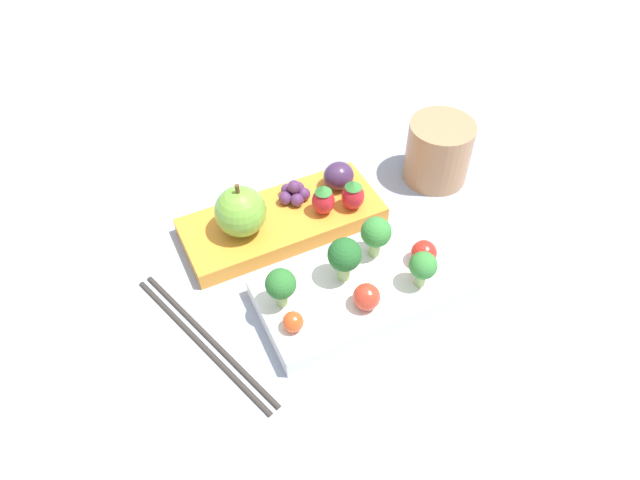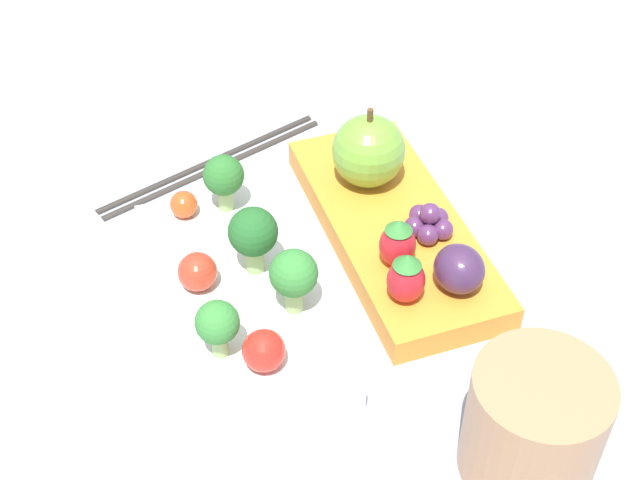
{
  "view_description": "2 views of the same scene",
  "coord_description": "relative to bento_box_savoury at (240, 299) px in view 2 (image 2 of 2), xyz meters",
  "views": [
    {
      "loc": [
        0.24,
        0.34,
        0.48
      ],
      "look_at": [
        0.01,
        0.0,
        0.03
      ],
      "focal_mm": 32.0,
      "sensor_mm": 36.0,
      "label": 1
    },
    {
      "loc": [
        -0.4,
        0.22,
        0.46
      ],
      "look_at": [
        0.01,
        0.0,
        0.03
      ],
      "focal_mm": 50.0,
      "sensor_mm": 36.0,
      "label": 2
    }
  ],
  "objects": [
    {
      "name": "apple",
      "position": [
        0.06,
        -0.14,
        0.04
      ],
      "size": [
        0.06,
        0.06,
        0.07
      ],
      "color": "#70A838",
      "rests_on": "bento_box_fruit"
    },
    {
      "name": "plum",
      "position": [
        -0.07,
        -0.13,
        0.03
      ],
      "size": [
        0.04,
        0.03,
        0.03
      ],
      "color": "#42284C",
      "rests_on": "bento_box_fruit"
    },
    {
      "name": "chopsticks_pair",
      "position": [
        0.16,
        -0.05,
        -0.01
      ],
      "size": [
        0.05,
        0.21,
        0.01
      ],
      "color": "#332D28",
      "rests_on": "ground_plane"
    },
    {
      "name": "broccoli_floret_3",
      "position": [
        0.08,
        -0.03,
        0.04
      ],
      "size": [
        0.03,
        0.03,
        0.05
      ],
      "color": "#93B770",
      "rests_on": "bento_box_savoury"
    },
    {
      "name": "strawberry_1",
      "position": [
        -0.06,
        -0.1,
        0.03
      ],
      "size": [
        0.03,
        0.03,
        0.04
      ],
      "color": "red",
      "rests_on": "bento_box_fruit"
    },
    {
      "name": "cherry_tomato_0",
      "position": [
        -0.07,
        0.01,
        0.03
      ],
      "size": [
        0.03,
        0.03,
        0.03
      ],
      "color": "red",
      "rests_on": "bento_box_savoury"
    },
    {
      "name": "strawberry_0",
      "position": [
        -0.03,
        -0.11,
        0.03
      ],
      "size": [
        0.03,
        0.03,
        0.04
      ],
      "color": "red",
      "rests_on": "bento_box_fruit"
    },
    {
      "name": "broccoli_floret_2",
      "position": [
        -0.05,
        0.03,
        0.04
      ],
      "size": [
        0.03,
        0.03,
        0.04
      ],
      "color": "#93B770",
      "rests_on": "bento_box_savoury"
    },
    {
      "name": "cherry_tomato_1",
      "position": [
        0.01,
        0.02,
        0.03
      ],
      "size": [
        0.03,
        0.03,
        0.03
      ],
      "color": "red",
      "rests_on": "bento_box_savoury"
    },
    {
      "name": "grape_cluster",
      "position": [
        -0.01,
        -0.15,
        0.02
      ],
      "size": [
        0.04,
        0.04,
        0.03
      ],
      "color": "#562D5B",
      "rests_on": "bento_box_fruit"
    },
    {
      "name": "bento_box_fruit",
      "position": [
        0.01,
        -0.13,
        -0.0
      ],
      "size": [
        0.24,
        0.13,
        0.02
      ],
      "color": "orange",
      "rests_on": "ground_plane"
    },
    {
      "name": "cherry_tomato_2",
      "position": [
        0.09,
        0.0,
        0.02
      ],
      "size": [
        0.02,
        0.02,
        0.02
      ],
      "color": "#DB4C1E",
      "rests_on": "bento_box_savoury"
    },
    {
      "name": "broccoli_floret_0",
      "position": [
        0.01,
        -0.02,
        0.04
      ],
      "size": [
        0.03,
        0.03,
        0.05
      ],
      "color": "#93B770",
      "rests_on": "bento_box_savoury"
    },
    {
      "name": "drinking_cup",
      "position": [
        -0.19,
        -0.1,
        0.03
      ],
      "size": [
        0.08,
        0.08,
        0.08
      ],
      "color": "tan",
      "rests_on": "ground_plane"
    },
    {
      "name": "broccoli_floret_1",
      "position": [
        -0.04,
        -0.03,
        0.04
      ],
      "size": [
        0.03,
        0.03,
        0.05
      ],
      "color": "#93B770",
      "rests_on": "bento_box_savoury"
    },
    {
      "name": "bento_box_savoury",
      "position": [
        0.0,
        0.0,
        0.0
      ],
      "size": [
        0.23,
        0.14,
        0.02
      ],
      "color": "white",
      "rests_on": "ground_plane"
    },
    {
      "name": "ground_plane",
      "position": [
        -0.0,
        -0.07,
        -0.01
      ],
      "size": [
        4.0,
        4.0,
        0.0
      ],
      "primitive_type": "plane",
      "color": "#939EB2"
    }
  ]
}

